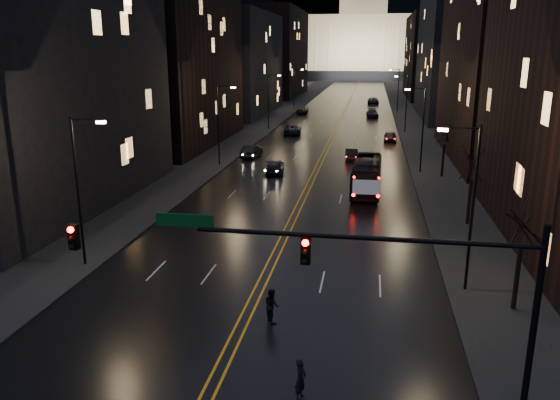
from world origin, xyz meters
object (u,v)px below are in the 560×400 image
at_px(traffic_signal, 373,268).
at_px(bus, 367,175).
at_px(pedestrian_a, 301,379).
at_px(oncoming_car_b, 252,152).
at_px(pedestrian_b, 272,305).
at_px(receding_car_a, 352,155).
at_px(oncoming_car_a, 275,166).

relative_size(traffic_signal, bus, 1.65).
bearing_deg(traffic_signal, pedestrian_a, -163.31).
relative_size(oncoming_car_b, pedestrian_b, 2.71).
height_order(bus, receding_car_a, bus).
xyz_separation_m(receding_car_a, pedestrian_b, (-2.21, -41.00, 0.18)).
height_order(bus, pedestrian_b, bus).
relative_size(receding_car_a, pedestrian_a, 2.47).
height_order(bus, oncoming_car_b, bus).
distance_m(traffic_signal, oncoming_car_b, 47.94).
bearing_deg(oncoming_car_a, traffic_signal, 98.13).
height_order(traffic_signal, oncoming_car_b, traffic_signal).
xyz_separation_m(bus, receding_car_a, (-1.92, 14.64, -0.80)).
height_order(oncoming_car_b, pedestrian_a, pedestrian_a).
bearing_deg(bus, oncoming_car_b, 136.09).
height_order(oncoming_car_a, pedestrian_a, pedestrian_a).
xyz_separation_m(receding_car_a, pedestrian_a, (-0.09, -46.74, 0.15)).
bearing_deg(pedestrian_b, traffic_signal, -172.70).
height_order(oncoming_car_a, pedestrian_b, pedestrian_b).
bearing_deg(oncoming_car_a, oncoming_car_b, -69.22).
xyz_separation_m(traffic_signal, pedestrian_b, (-4.57, 5.00, -4.26)).
bearing_deg(pedestrian_a, receding_car_a, 15.78).
distance_m(bus, pedestrian_a, 32.17).
bearing_deg(oncoming_car_b, receding_car_a, -172.81).
distance_m(bus, oncoming_car_a, 11.41).
relative_size(bus, receding_car_a, 2.61).
bearing_deg(bus, receding_car_a, 98.93).
bearing_deg(receding_car_a, oncoming_car_a, -136.80).
bearing_deg(oncoming_car_b, traffic_signal, 112.40).
relative_size(traffic_signal, oncoming_car_b, 3.79).
xyz_separation_m(oncoming_car_b, receding_car_a, (12.04, 0.49, -0.09)).
relative_size(pedestrian_a, pedestrian_b, 0.96).
bearing_deg(pedestrian_b, pedestrian_a, 165.20).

